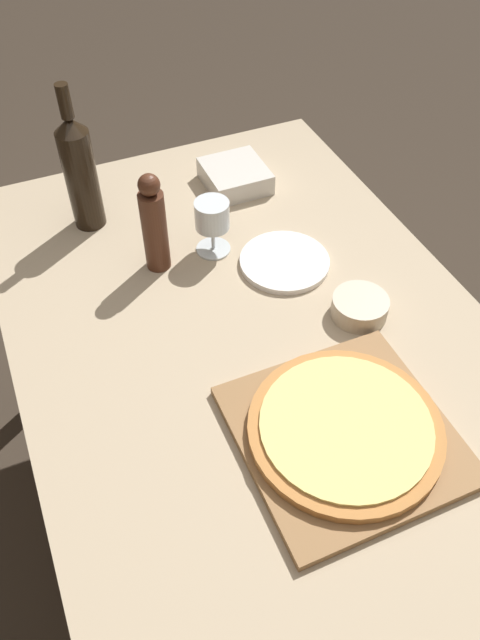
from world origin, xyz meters
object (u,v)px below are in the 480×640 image
Objects in this scene: wine_bottle at (80,171)px; small_bowl at (360,307)px; pepper_mill at (154,225)px; wine_glass at (212,218)px; pizza at (345,428)px.

wine_bottle reaches higher than small_bowl.
pepper_mill reaches higher than small_bowl.
pepper_mill is (0.10, -0.21, -0.03)m from wine_bottle.
wine_bottle is 0.69m from small_bowl.
pizza is at bearing -87.36° from wine_glass.
pizza is 0.30m from small_bowl.
wine_glass is at bearing 0.13° from pepper_mill.
pepper_mill is at bearing 105.75° from pizza.
wine_glass is (0.13, 0.00, -0.02)m from pepper_mill.
small_bowl is at bearing 54.55° from pizza.
pepper_mill is 2.04× the size of small_bowl.
small_bowl is at bearing -49.92° from wine_bottle.
pizza is at bearing -74.25° from pepper_mill.
pepper_mill is 0.13m from wine_glass.
pizza is 1.43× the size of pepper_mill.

